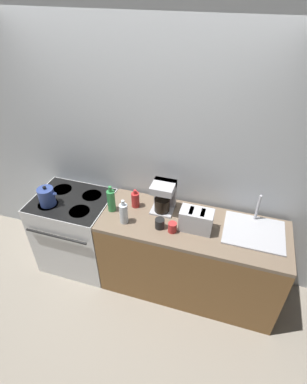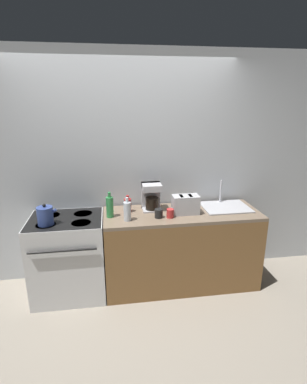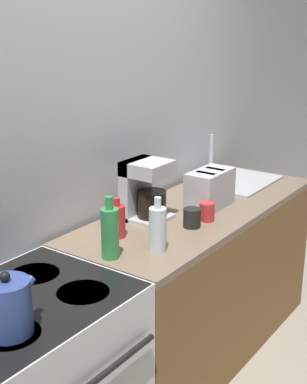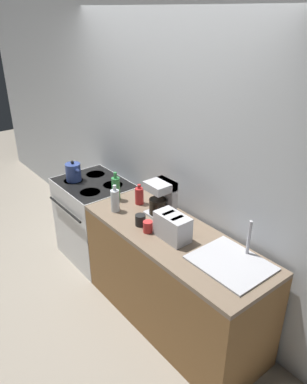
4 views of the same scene
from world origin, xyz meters
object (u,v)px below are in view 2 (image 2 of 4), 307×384
(kettle, at_px, (45,216))
(coffee_maker, at_px, (151,196))
(bottle_green, at_px, (110,207))
(cup_black, at_px, (159,213))
(cup_red, at_px, (170,213))
(toaster, at_px, (186,205))
(bottle_red, at_px, (128,205))
(bottle_clear, at_px, (127,211))
(stove, at_px, (69,256))

(kettle, xyz_separation_m, coffee_maker, (1.09, 0.27, 0.06))
(kettle, bearing_deg, bottle_green, 9.51)
(cup_black, xyz_separation_m, cup_red, (0.12, -0.02, -0.00))
(toaster, distance_m, bottle_green, 0.81)
(kettle, distance_m, cup_black, 1.13)
(bottle_red, bearing_deg, kettle, -164.61)
(toaster, relative_size, bottle_clear, 1.16)
(toaster, bearing_deg, bottle_red, 167.19)
(bottle_clear, height_order, cup_red, bottle_clear)
(bottle_clear, bearing_deg, cup_black, 4.71)
(bottle_red, bearing_deg, cup_black, -35.22)
(kettle, height_order, coffee_maker, coffee_maker)
(stove, xyz_separation_m, cup_red, (1.08, -0.13, 0.48))
(toaster, xyz_separation_m, bottle_clear, (-0.63, -0.10, 0.00))
(toaster, relative_size, coffee_maker, 0.94)
(bottle_green, bearing_deg, toaster, -1.30)
(bottle_red, height_order, cup_red, bottle_red)
(coffee_maker, distance_m, bottle_green, 0.49)
(cup_red, bearing_deg, coffee_maker, 120.08)
(kettle, bearing_deg, coffee_maker, 13.78)
(cup_black, bearing_deg, kettle, -179.51)
(stove, xyz_separation_m, coffee_maker, (0.93, 0.14, 0.59))
(stove, height_order, cup_black, cup_black)
(stove, relative_size, bottle_red, 4.64)
(bottle_red, height_order, bottle_green, bottle_green)
(bottle_red, bearing_deg, bottle_clear, -94.39)
(kettle, distance_m, coffee_maker, 1.13)
(coffee_maker, relative_size, cup_black, 3.24)
(kettle, bearing_deg, cup_red, -0.25)
(cup_black, bearing_deg, stove, 173.25)
(kettle, bearing_deg, bottle_red, 15.39)
(bottle_red, distance_m, bottle_green, 0.23)
(kettle, relative_size, bottle_clear, 0.88)
(bottle_clear, xyz_separation_m, cup_black, (0.33, 0.03, -0.06))
(stove, height_order, bottle_green, bottle_green)
(bottle_clear, xyz_separation_m, cup_red, (0.45, 0.01, -0.06))
(bottle_clear, bearing_deg, cup_red, 1.53)
(bottle_clear, bearing_deg, coffee_maker, 44.83)
(bottle_red, bearing_deg, cup_red, -28.57)
(toaster, bearing_deg, stove, 178.34)
(kettle, height_order, bottle_green, bottle_green)
(stove, relative_size, kettle, 4.06)
(toaster, relative_size, cup_red, 3.04)
(stove, bearing_deg, kettle, -143.28)
(stove, distance_m, bottle_red, 0.84)
(bottle_green, bearing_deg, stove, 177.71)
(coffee_maker, relative_size, bottle_red, 1.60)
(toaster, distance_m, cup_red, 0.22)
(cup_black, bearing_deg, bottle_red, 144.78)
(cup_red, bearing_deg, stove, 173.20)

